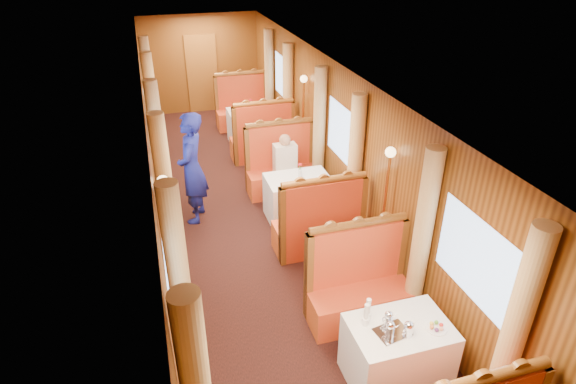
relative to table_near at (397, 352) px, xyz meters
name	(u,v)px	position (x,y,z in m)	size (l,w,h in m)	color
floor	(255,224)	(-0.75, 3.50, -0.38)	(3.00, 12.00, 0.01)	black
ceiling	(250,76)	(-0.75, 3.50, 2.12)	(3.00, 12.00, 0.01)	silver
wall_far	(201,64)	(-0.75, 9.50, 0.88)	(3.00, 2.50, 0.01)	brown
wall_left	(154,168)	(-2.25, 3.50, 0.88)	(12.00, 2.50, 0.01)	brown
wall_right	(342,145)	(0.75, 3.50, 0.88)	(12.00, 2.50, 0.01)	brown
doorway_far	(202,74)	(-0.75, 9.47, 0.62)	(0.80, 0.04, 2.00)	brown
table_near	(397,352)	(0.00, 0.00, 0.00)	(1.05, 0.72, 0.75)	white
banquette_near_aft	(359,289)	(0.00, 1.01, 0.05)	(1.30, 0.55, 1.34)	#B51C14
table_mid	(298,198)	(0.00, 3.50, 0.00)	(1.05, 0.72, 0.75)	white
banquette_mid_fwd	(319,227)	(0.00, 2.49, 0.05)	(1.30, 0.55, 1.34)	#B51C14
banquette_mid_aft	(282,170)	(0.00, 4.51, 0.05)	(1.30, 0.55, 1.34)	#B51C14
table_far	(252,126)	(0.00, 7.00, 0.00)	(1.05, 0.72, 0.75)	white
banquette_far_fwd	(263,140)	(0.00, 5.99, 0.05)	(1.30, 0.55, 1.34)	#B51C14
banquette_far_aft	(243,110)	(0.00, 8.01, 0.05)	(1.30, 0.55, 1.34)	#B51C14
tea_tray	(392,332)	(-0.13, -0.06, 0.38)	(0.34, 0.26, 0.01)	silver
teapot_left	(390,329)	(-0.16, -0.06, 0.44)	(0.15, 0.11, 0.12)	silver
teapot_right	(408,330)	(0.00, -0.13, 0.44)	(0.17, 0.13, 0.14)	silver
teapot_back	(388,319)	(-0.11, 0.08, 0.43)	(0.15, 0.11, 0.12)	silver
fruit_plate	(436,327)	(0.33, -0.13, 0.39)	(0.22, 0.22, 0.05)	white
cup_inboard	(366,317)	(-0.34, 0.13, 0.48)	(0.08, 0.08, 0.26)	white
cup_outboard	(368,311)	(-0.29, 0.20, 0.48)	(0.08, 0.08, 0.26)	white
rose_vase_mid	(300,167)	(0.03, 3.52, 0.55)	(0.06, 0.06, 0.36)	silver
rose_vase_far	(251,102)	(-0.01, 7.02, 0.55)	(0.06, 0.06, 0.36)	silver
window_left_near	(173,320)	(-2.24, 0.00, 1.07)	(1.20, 0.90, 0.01)	#88ADDC
curtain_left_near_b	(180,285)	(-2.13, 0.78, 0.80)	(0.22, 0.22, 2.35)	tan
window_right_near	(475,259)	(0.74, 0.00, 1.07)	(1.20, 0.90, 0.01)	#88ADDC
curtain_right_near_a	(513,337)	(0.63, -0.78, 0.80)	(0.22, 0.22, 2.35)	tan
curtain_right_near_b	(422,241)	(0.63, 0.78, 0.80)	(0.22, 0.22, 2.35)	tan
window_left_mid	(153,155)	(-2.24, 3.50, 1.07)	(1.20, 0.90, 0.01)	#88ADDC
curtain_left_mid_a	(166,196)	(-2.13, 2.72, 0.80)	(0.22, 0.22, 2.35)	tan
curtain_left_mid_b	(159,151)	(-2.13, 4.28, 0.80)	(0.22, 0.22, 2.35)	tan
window_right_mid	(342,133)	(0.74, 3.50, 1.07)	(1.20, 0.90, 0.01)	#88ADDC
curtain_right_mid_a	(354,170)	(0.63, 2.72, 0.80)	(0.22, 0.22, 2.35)	tan
curtain_right_mid_b	(319,133)	(0.63, 4.28, 0.80)	(0.22, 0.22, 2.35)	tan
window_left_far	(145,88)	(-2.24, 7.00, 1.07)	(1.20, 0.90, 0.01)	#88ADDC
curtain_left_far_a	(154,112)	(-2.13, 6.22, 0.80)	(0.22, 0.22, 2.35)	tan
curtain_left_far_b	(150,90)	(-2.13, 7.78, 0.80)	(0.22, 0.22, 2.35)	tan
window_right_far	(283,77)	(0.74, 7.00, 1.07)	(1.20, 0.90, 0.01)	#88ADDC
curtain_right_far_a	(288,100)	(0.63, 6.22, 0.80)	(0.22, 0.22, 2.35)	tan
curtain_right_far_b	(269,80)	(0.63, 7.78, 0.80)	(0.22, 0.22, 2.35)	tan
sconce_left_fore	(168,219)	(-2.15, 1.75, 1.01)	(0.14, 0.14, 1.95)	#BF8C3F
sconce_right_fore	(387,187)	(0.65, 1.75, 1.01)	(0.14, 0.14, 1.95)	#BF8C3F
sconce_left_aft	(153,119)	(-2.15, 5.25, 1.01)	(0.14, 0.14, 1.95)	#BF8C3F
sconce_right_aft	(303,104)	(0.65, 5.25, 1.01)	(0.14, 0.14, 1.95)	#BF8C3F
steward	(192,169)	(-1.66, 3.96, 0.57)	(0.69, 0.45, 1.88)	navy
passenger	(285,160)	(0.00, 4.26, 0.37)	(0.40, 0.44, 0.76)	beige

